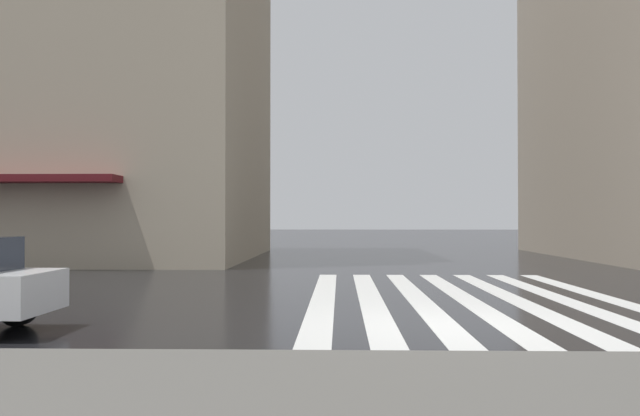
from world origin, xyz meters
TOP-DOWN VIEW (x-y plane):
  - ground_plane at (0.00, 0.00)m, footprint 220.00×220.00m
  - zebra_crossing at (4.00, -0.85)m, footprint 13.00×6.50m

SIDE VIEW (x-z plane):
  - ground_plane at x=0.00m, z-range 0.00..0.00m
  - zebra_crossing at x=4.00m, z-range 0.00..0.01m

